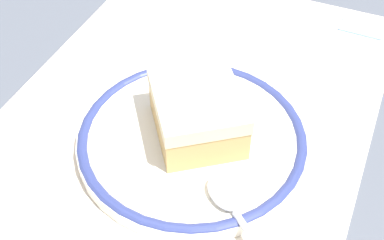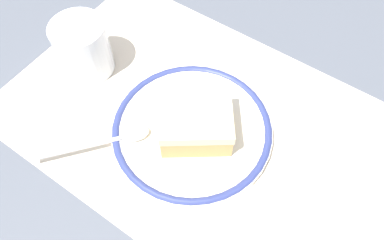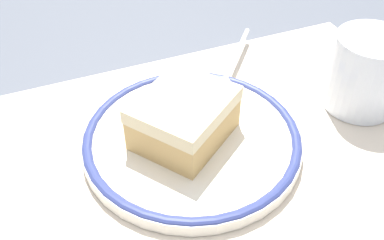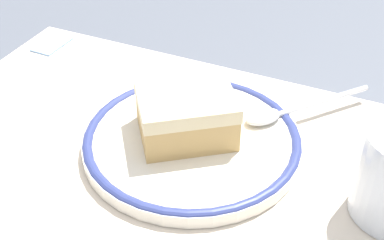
% 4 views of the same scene
% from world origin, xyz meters
% --- Properties ---
extents(ground_plane, '(2.40, 2.40, 0.00)m').
position_xyz_m(ground_plane, '(0.00, 0.00, 0.00)').
color(ground_plane, '#4C515B').
extents(placemat, '(0.55, 0.35, 0.00)m').
position_xyz_m(placemat, '(0.00, 0.00, 0.00)').
color(placemat, beige).
rests_on(placemat, ground_plane).
extents(plate, '(0.21, 0.21, 0.02)m').
position_xyz_m(plate, '(-0.01, -0.02, 0.01)').
color(plate, silver).
rests_on(plate, placemat).
extents(cake_slice, '(0.12, 0.11, 0.05)m').
position_xyz_m(cake_slice, '(0.00, -0.02, 0.04)').
color(cake_slice, tan).
rests_on(cake_slice, plate).
extents(spoon, '(0.11, 0.12, 0.01)m').
position_xyz_m(spoon, '(-0.07, -0.09, 0.02)').
color(spoon, silver).
rests_on(spoon, plate).
extents(sugar_packet, '(0.03, 0.05, 0.01)m').
position_xyz_m(sugar_packet, '(0.24, -0.13, 0.00)').
color(sugar_packet, '#8CB2E0').
rests_on(sugar_packet, placemat).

